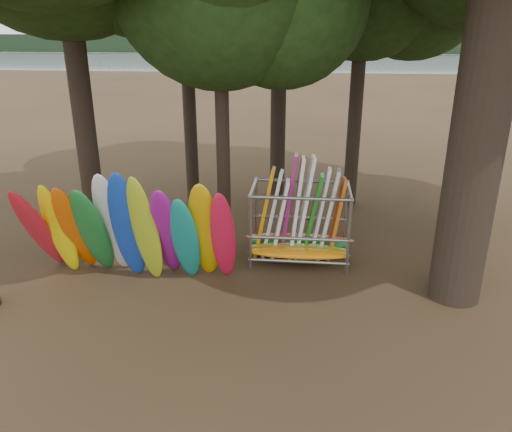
# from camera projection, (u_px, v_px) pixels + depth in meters

# --- Properties ---
(ground) EXTENTS (120.00, 120.00, 0.00)m
(ground) POSITION_uv_depth(u_px,v_px,m) (271.00, 293.00, 12.08)
(ground) COLOR #47331E
(ground) RESTS_ON ground
(lake) EXTENTS (160.00, 160.00, 0.00)m
(lake) POSITION_uv_depth(u_px,v_px,m) (304.00, 73.00, 67.79)
(lake) COLOR gray
(lake) RESTS_ON ground
(far_shore) EXTENTS (160.00, 4.00, 4.00)m
(far_shore) POSITION_uv_depth(u_px,v_px,m) (308.00, 44.00, 113.50)
(far_shore) COLOR black
(far_shore) RESTS_ON ground
(kayak_row) EXTENTS (5.27, 2.11, 3.17)m
(kayak_row) POSITION_uv_depth(u_px,v_px,m) (130.00, 231.00, 12.11)
(kayak_row) COLOR red
(kayak_row) RESTS_ON ground
(storage_rack) EXTENTS (3.08, 1.52, 2.89)m
(storage_rack) POSITION_uv_depth(u_px,v_px,m) (300.00, 226.00, 13.46)
(storage_rack) COLOR gray
(storage_rack) RESTS_ON ground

